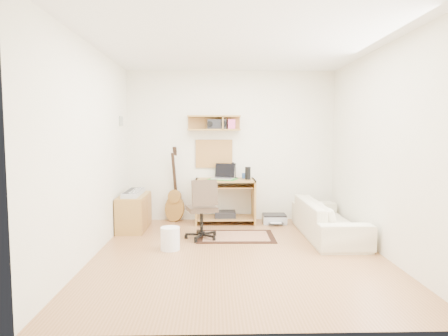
{
  "coord_description": "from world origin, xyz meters",
  "views": [
    {
      "loc": [
        -0.31,
        -4.84,
        1.52
      ],
      "look_at": [
        -0.15,
        1.05,
        1.0
      ],
      "focal_mm": 31.38,
      "sensor_mm": 36.0,
      "label": 1
    }
  ],
  "objects_px": {
    "task_chair": "(202,208)",
    "desk": "(225,201)",
    "sofa": "(328,213)",
    "cabinet": "(134,212)",
    "printer": "(274,218)"
  },
  "relations": [
    {
      "from": "cabinet",
      "to": "printer",
      "type": "relative_size",
      "value": 2.28
    },
    {
      "from": "task_chair",
      "to": "cabinet",
      "type": "xyz_separation_m",
      "value": [
        -1.1,
        0.63,
        -0.17
      ]
    },
    {
      "from": "desk",
      "to": "cabinet",
      "type": "bearing_deg",
      "value": -165.4
    },
    {
      "from": "printer",
      "to": "sofa",
      "type": "xyz_separation_m",
      "value": [
        0.66,
        -0.87,
        0.27
      ]
    },
    {
      "from": "task_chair",
      "to": "sofa",
      "type": "relative_size",
      "value": 0.49
    },
    {
      "from": "task_chair",
      "to": "desk",
      "type": "bearing_deg",
      "value": 53.9
    },
    {
      "from": "cabinet",
      "to": "sofa",
      "type": "xyz_separation_m",
      "value": [
        2.96,
        -0.55,
        0.08
      ]
    },
    {
      "from": "task_chair",
      "to": "cabinet",
      "type": "distance_m",
      "value": 1.27
    },
    {
      "from": "desk",
      "to": "printer",
      "type": "xyz_separation_m",
      "value": [
        0.84,
        -0.06,
        -0.29
      ]
    },
    {
      "from": "desk",
      "to": "task_chair",
      "type": "bearing_deg",
      "value": -110.16
    },
    {
      "from": "task_chair",
      "to": "sofa",
      "type": "height_order",
      "value": "task_chair"
    },
    {
      "from": "cabinet",
      "to": "printer",
      "type": "bearing_deg",
      "value": 8.01
    },
    {
      "from": "cabinet",
      "to": "printer",
      "type": "xyz_separation_m",
      "value": [
        2.3,
        0.32,
        -0.19
      ]
    },
    {
      "from": "cabinet",
      "to": "printer",
      "type": "height_order",
      "value": "cabinet"
    },
    {
      "from": "desk",
      "to": "task_chair",
      "type": "height_order",
      "value": "task_chair"
    }
  ]
}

